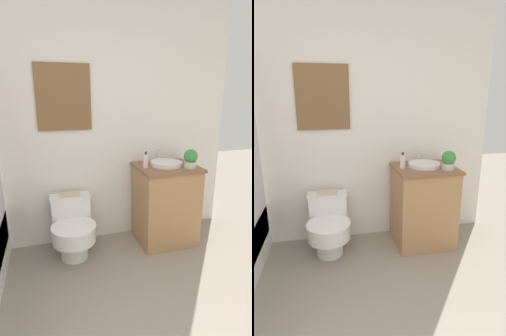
% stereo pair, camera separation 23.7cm
% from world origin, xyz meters
% --- Properties ---
extents(wall_back, '(3.50, 0.07, 2.50)m').
position_xyz_m(wall_back, '(-0.00, 2.41, 1.26)').
color(wall_back, white).
rests_on(wall_back, ground_plane).
extents(toilet, '(0.42, 0.55, 0.57)m').
position_xyz_m(toilet, '(-0.04, 2.10, 0.29)').
color(toilet, white).
rests_on(toilet, ground_plane).
extents(vanity, '(0.62, 0.53, 0.84)m').
position_xyz_m(vanity, '(0.94, 2.11, 0.42)').
color(vanity, '#AD7F51').
rests_on(vanity, ground_plane).
extents(sink, '(0.33, 0.36, 0.13)m').
position_xyz_m(sink, '(0.94, 2.13, 0.86)').
color(sink, white).
rests_on(sink, vanity).
extents(soap_bottle, '(0.05, 0.05, 0.16)m').
position_xyz_m(soap_bottle, '(0.70, 2.11, 0.91)').
color(soap_bottle, silver).
rests_on(soap_bottle, vanity).
extents(potted_plant, '(0.14, 0.14, 0.19)m').
position_xyz_m(potted_plant, '(1.12, 1.97, 0.94)').
color(potted_plant, beige).
rests_on(potted_plant, vanity).
extents(book_on_tank, '(0.19, 0.13, 0.02)m').
position_xyz_m(book_on_tank, '(-0.04, 2.25, 0.58)').
color(book_on_tank, beige).
rests_on(book_on_tank, toilet).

